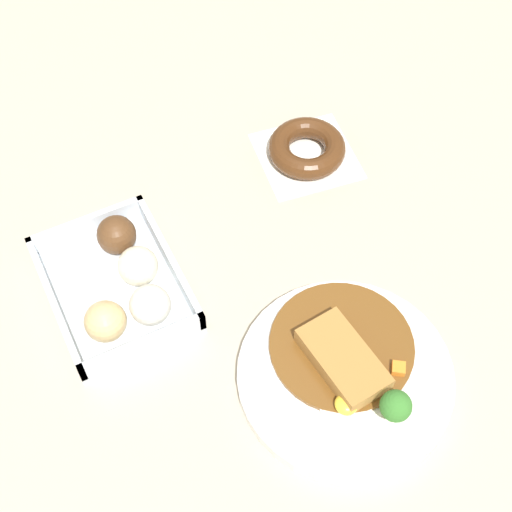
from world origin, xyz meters
TOP-DOWN VIEW (x-y plane):
  - ground_plane at (0.00, 0.00)m, footprint 1.60×1.60m
  - curry_plate at (-0.17, -0.09)m, footprint 0.26×0.26m
  - donut_box at (0.06, 0.11)m, footprint 0.21×0.16m
  - chocolate_ring_donut at (0.17, -0.22)m, footprint 0.15×0.15m

SIDE VIEW (x-z plane):
  - ground_plane at x=0.00m, z-range 0.00..0.00m
  - curry_plate at x=-0.17m, z-range -0.02..0.05m
  - chocolate_ring_donut at x=0.17m, z-range 0.00..0.03m
  - donut_box at x=0.06m, z-range -0.01..0.06m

